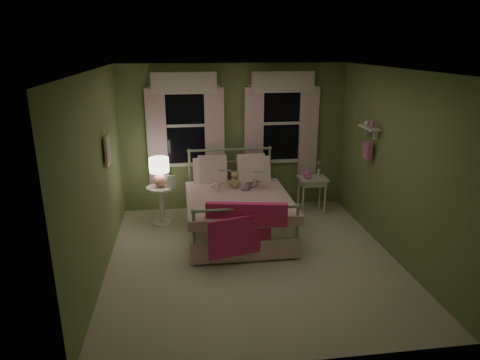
{
  "coord_description": "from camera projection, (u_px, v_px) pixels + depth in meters",
  "views": [
    {
      "loc": [
        -0.92,
        -5.36,
        2.91
      ],
      "look_at": [
        -0.1,
        0.56,
        1.0
      ],
      "focal_mm": 32.0,
      "sensor_mm": 36.0,
      "label": 1
    }
  ],
  "objects": [
    {
      "name": "pink_toy",
      "position": [
        307.0,
        175.0,
        7.53
      ],
      "size": [
        0.14,
        0.19,
        0.14
      ],
      "color": "pink",
      "rests_on": "nightstand_right"
    },
    {
      "name": "child_left",
      "position": [
        217.0,
        172.0,
        6.99
      ],
      "size": [
        0.26,
        0.18,
        0.67
      ],
      "primitive_type": "imported",
      "rotation": [
        0.0,
        0.0,
        3.08
      ],
      "color": "#F7D1DD",
      "rests_on": "bed"
    },
    {
      "name": "book_right",
      "position": [
        253.0,
        174.0,
        6.83
      ],
      "size": [
        0.22,
        0.15,
        0.26
      ],
      "primitive_type": "imported",
      "rotation": [
        1.22,
        0.0,
        -0.21
      ],
      "color": "beige",
      "rests_on": "child_right"
    },
    {
      "name": "pink_throw",
      "position": [
        247.0,
        223.0,
        5.75
      ],
      "size": [
        1.1,
        0.38,
        0.71
      ],
      "color": "#F42F73",
      "rests_on": "bed"
    },
    {
      "name": "child_right",
      "position": [
        250.0,
        169.0,
        7.06
      ],
      "size": [
        0.45,
        0.42,
        0.75
      ],
      "primitive_type": "imported",
      "rotation": [
        0.0,
        0.0,
        2.67
      ],
      "color": "#F7D1DD",
      "rests_on": "bed"
    },
    {
      "name": "wall_shelf",
      "position": [
        368.0,
        139.0,
        6.51
      ],
      "size": [
        0.15,
        0.5,
        0.6
      ],
      "color": "white",
      "rests_on": "room_shell"
    },
    {
      "name": "table_lamp",
      "position": [
        159.0,
        169.0,
        6.97
      ],
      "size": [
        0.32,
        0.32,
        0.49
      ],
      "color": "#F09D8D",
      "rests_on": "nightstand_left"
    },
    {
      "name": "room_shell",
      "position": [
        253.0,
        171.0,
        5.67
      ],
      "size": [
        4.2,
        4.2,
        4.2
      ],
      "color": "white",
      "rests_on": "ground"
    },
    {
      "name": "window_right",
      "position": [
        282.0,
        120.0,
        7.6
      ],
      "size": [
        1.34,
        0.13,
        1.96
      ],
      "color": "black",
      "rests_on": "room_shell"
    },
    {
      "name": "book_nightstand",
      "position": [
        166.0,
        188.0,
        7.0
      ],
      "size": [
        0.22,
        0.26,
        0.02
      ],
      "primitive_type": "imported",
      "rotation": [
        0.0,
        0.0,
        -0.26
      ],
      "color": "beige",
      "rests_on": "nightstand_left"
    },
    {
      "name": "book_left",
      "position": [
        218.0,
        173.0,
        6.74
      ],
      "size": [
        0.22,
        0.16,
        0.26
      ],
      "primitive_type": "imported",
      "rotation": [
        1.22,
        0.0,
        -0.22
      ],
      "color": "beige",
      "rests_on": "child_left"
    },
    {
      "name": "nightstand_left",
      "position": [
        161.0,
        200.0,
        7.14
      ],
      "size": [
        0.46,
        0.46,
        0.65
      ],
      "color": "white",
      "rests_on": "ground"
    },
    {
      "name": "teddy_bear",
      "position": [
        235.0,
        181.0,
        6.92
      ],
      "size": [
        0.23,
        0.18,
        0.3
      ],
      "color": "tan",
      "rests_on": "bed"
    },
    {
      "name": "framed_picture",
      "position": [
        108.0,
        150.0,
        5.92
      ],
      "size": [
        0.03,
        0.32,
        0.42
      ],
      "color": "beige",
      "rests_on": "room_shell"
    },
    {
      "name": "bed",
      "position": [
        237.0,
        210.0,
        6.79
      ],
      "size": [
        1.58,
        2.04,
        1.18
      ],
      "color": "white",
      "rests_on": "ground"
    },
    {
      "name": "nightstand_right",
      "position": [
        312.0,
        183.0,
        7.59
      ],
      "size": [
        0.5,
        0.4,
        0.64
      ],
      "color": "white",
      "rests_on": "ground"
    },
    {
      "name": "bud_vase",
      "position": [
        319.0,
        169.0,
        7.58
      ],
      "size": [
        0.06,
        0.06,
        0.28
      ],
      "color": "white",
      "rests_on": "nightstand_right"
    },
    {
      "name": "window_left",
      "position": [
        185.0,
        122.0,
        7.38
      ],
      "size": [
        1.34,
        0.13,
        1.96
      ],
      "color": "black",
      "rests_on": "room_shell"
    }
  ]
}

